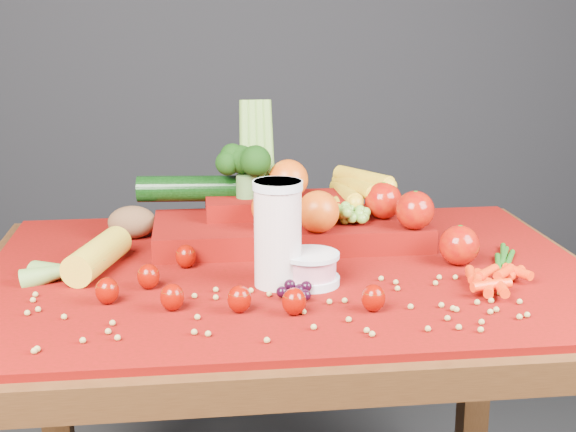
{
  "coord_description": "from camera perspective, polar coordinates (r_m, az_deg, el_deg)",
  "views": [
    {
      "loc": [
        -0.16,
        -1.33,
        1.21
      ],
      "look_at": [
        0.0,
        0.02,
        0.85
      ],
      "focal_mm": 50.0,
      "sensor_mm": 36.0,
      "label": 1
    }
  ],
  "objects": [
    {
      "name": "strawberry_scatter",
      "position": [
        1.27,
        -6.39,
        -4.76
      ],
      "size": [
        0.48,
        0.28,
        0.05
      ],
      "color": "#7E0601",
      "rests_on": "red_cloth"
    },
    {
      "name": "corn_ear",
      "position": [
        1.39,
        -14.92,
        -3.44
      ],
      "size": [
        0.22,
        0.26,
        0.06
      ],
      "rotation": [
        0.0,
        0.0,
        1.28
      ],
      "color": "gold",
      "rests_on": "red_cloth"
    },
    {
      "name": "red_cloth",
      "position": [
        1.41,
        0.1,
        -3.9
      ],
      "size": [
        1.05,
        0.75,
        0.01
      ],
      "primitive_type": "cube",
      "color": "#750305",
      "rests_on": "table"
    },
    {
      "name": "green_bean_pile",
      "position": [
        1.49,
        14.89,
        -2.92
      ],
      "size": [
        0.14,
        0.12,
        0.01
      ],
      "primitive_type": null,
      "color": "#1D5C15",
      "rests_on": "red_cloth"
    },
    {
      "name": "yogurt_bowl",
      "position": [
        1.32,
        1.58,
        -3.68
      ],
      "size": [
        0.1,
        0.1,
        0.05
      ],
      "rotation": [
        0.0,
        0.0,
        -0.24
      ],
      "color": "silver",
      "rests_on": "red_cloth"
    },
    {
      "name": "potato",
      "position": [
        1.6,
        -11.03,
        -0.43
      ],
      "size": [
        0.09,
        0.07,
        0.06
      ],
      "primitive_type": "ellipsoid",
      "color": "brown",
      "rests_on": "red_cloth"
    },
    {
      "name": "baby_carrot_pile",
      "position": [
        1.34,
        14.81,
        -4.46
      ],
      "size": [
        0.17,
        0.17,
        0.03
      ],
      "primitive_type": null,
      "color": "red",
      "rests_on": "red_cloth"
    },
    {
      "name": "table",
      "position": [
        1.45,
        0.1,
        -7.68
      ],
      "size": [
        1.1,
        0.8,
        0.75
      ],
      "color": "#331B0B",
      "rests_on": "ground"
    },
    {
      "name": "soybean_scatter",
      "position": [
        1.22,
        1.25,
        -6.44
      ],
      "size": [
        0.84,
        0.24,
        0.01
      ],
      "primitive_type": null,
      "color": "#A38F46",
      "rests_on": "red_cloth"
    },
    {
      "name": "produce_mound",
      "position": [
        1.55,
        0.65,
        0.33
      ],
      "size": [
        0.61,
        0.36,
        0.27
      ],
      "color": "#750305",
      "rests_on": "red_cloth"
    },
    {
      "name": "milk_glass",
      "position": [
        1.3,
        -0.74,
        -1.0
      ],
      "size": [
        0.08,
        0.08,
        0.18
      ],
      "rotation": [
        0.0,
        0.0,
        -0.27
      ],
      "color": "beige",
      "rests_on": "red_cloth"
    },
    {
      "name": "dark_grape_cluster",
      "position": [
        1.26,
        0.69,
        -5.33
      ],
      "size": [
        0.06,
        0.05,
        0.03
      ],
      "primitive_type": null,
      "color": "black",
      "rests_on": "red_cloth"
    }
  ]
}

